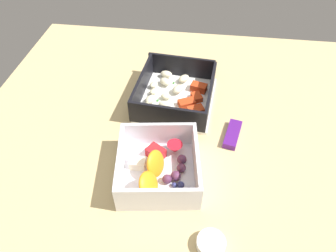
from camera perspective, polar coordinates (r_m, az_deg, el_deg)
table_surface at (r=60.16cm, az=0.51°, el=-2.66°), size 80.00×80.00×2.00cm
pasta_container at (r=65.97cm, az=1.42°, el=5.88°), size 18.73×16.52×5.57cm
fruit_bowl at (r=52.35cm, az=-1.64°, el=-7.61°), size 15.70×15.02×5.56cm
candy_bar at (r=60.34cm, az=11.79°, el=-1.49°), size 7.35×3.85×1.20cm
paper_cup_liner at (r=47.45cm, az=7.90°, el=-20.67°), size 4.15×4.15×1.58cm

